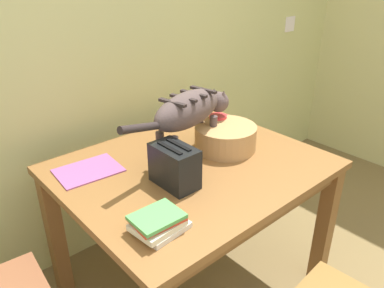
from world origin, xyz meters
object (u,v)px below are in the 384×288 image
(dining_table, at_px, (192,181))
(coffee_mug, at_px, (218,124))
(magazine, at_px, (88,170))
(saucer_bowl, at_px, (217,136))
(wicker_basket, at_px, (225,137))
(toaster, at_px, (174,166))
(cat, at_px, (190,111))
(book_stack, at_px, (159,223))

(dining_table, bearing_deg, coffee_mug, 21.93)
(dining_table, xyz_separation_m, magazine, (-0.38, 0.25, 0.09))
(saucer_bowl, relative_size, wicker_basket, 0.72)
(dining_table, bearing_deg, toaster, -154.00)
(toaster, bearing_deg, cat, 34.48)
(dining_table, relative_size, saucer_bowl, 5.30)
(wicker_basket, bearing_deg, coffee_mug, 62.90)
(cat, xyz_separation_m, wicker_basket, (0.17, -0.06, -0.16))
(magazine, relative_size, wicker_basket, 0.90)
(wicker_basket, bearing_deg, toaster, -166.72)
(dining_table, xyz_separation_m, wicker_basket, (0.23, 0.01, 0.15))
(coffee_mug, height_order, wicker_basket, coffee_mug)
(saucer_bowl, relative_size, magazine, 0.80)
(dining_table, relative_size, book_stack, 5.87)
(wicker_basket, bearing_deg, magazine, 158.36)
(coffee_mug, xyz_separation_m, toaster, (-0.44, -0.19, 0.00))
(saucer_bowl, xyz_separation_m, book_stack, (-0.67, -0.39, 0.02))
(magazine, height_order, wicker_basket, wicker_basket)
(coffee_mug, xyz_separation_m, wicker_basket, (-0.05, -0.10, -0.02))
(coffee_mug, relative_size, toaster, 0.66)
(cat, distance_m, magazine, 0.52)
(toaster, bearing_deg, coffee_mug, 23.49)
(cat, relative_size, magazine, 2.58)
(dining_table, distance_m, book_stack, 0.50)
(coffee_mug, relative_size, wicker_basket, 0.44)
(dining_table, relative_size, wicker_basket, 3.83)
(magazine, height_order, book_stack, book_stack)
(magazine, distance_m, book_stack, 0.53)
(cat, relative_size, coffee_mug, 5.23)
(saucer_bowl, bearing_deg, wicker_basket, -115.45)
(magazine, distance_m, toaster, 0.41)
(cat, distance_m, coffee_mug, 0.27)
(toaster, bearing_deg, book_stack, -139.48)
(saucer_bowl, height_order, magazine, saucer_bowl)
(book_stack, bearing_deg, cat, 37.70)
(magazine, relative_size, book_stack, 1.38)
(coffee_mug, distance_m, toaster, 0.48)
(cat, distance_m, wicker_basket, 0.24)
(toaster, bearing_deg, magazine, 122.87)
(cat, relative_size, saucer_bowl, 3.22)
(dining_table, xyz_separation_m, cat, (0.05, 0.07, 0.31))
(book_stack, xyz_separation_m, wicker_basket, (0.62, 0.29, 0.03))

